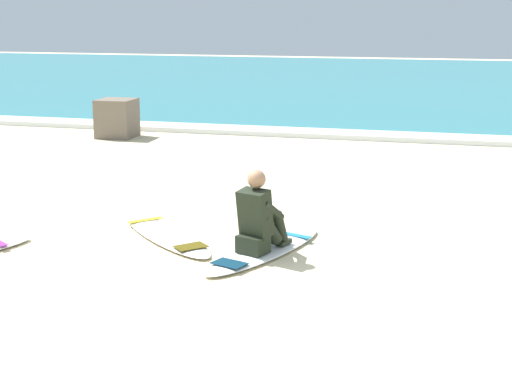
# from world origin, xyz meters

# --- Properties ---
(ground_plane) EXTENTS (80.00, 80.00, 0.00)m
(ground_plane) POSITION_xyz_m (0.00, 0.00, 0.00)
(ground_plane) COLOR beige
(sea) EXTENTS (80.00, 28.00, 0.10)m
(sea) POSITION_xyz_m (0.00, 22.86, 0.05)
(sea) COLOR teal
(sea) RESTS_ON ground
(breaking_foam) EXTENTS (80.00, 0.90, 0.11)m
(breaking_foam) POSITION_xyz_m (0.00, 9.16, 0.06)
(breaking_foam) COLOR white
(breaking_foam) RESTS_ON ground
(surfboard_main) EXTENTS (1.23, 2.25, 0.08)m
(surfboard_main) POSITION_xyz_m (0.87, 0.54, 0.04)
(surfboard_main) COLOR white
(surfboard_main) RESTS_ON ground
(surfer_seated) EXTENTS (0.54, 0.77, 0.95)m
(surfer_seated) POSITION_xyz_m (0.83, 0.42, 0.44)
(surfer_seated) COLOR black
(surfer_seated) RESTS_ON surfboard_main
(surfboard_spare_near) EXTENTS (1.98, 1.93, 0.08)m
(surfboard_spare_near) POSITION_xyz_m (-0.49, 0.84, 0.04)
(surfboard_spare_near) COLOR white
(surfboard_spare_near) RESTS_ON ground
(shoreline_rock) EXTENTS (0.81, 0.80, 0.85)m
(shoreline_rock) POSITION_xyz_m (-4.41, 7.78, 0.43)
(shoreline_rock) COLOR #756656
(shoreline_rock) RESTS_ON ground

